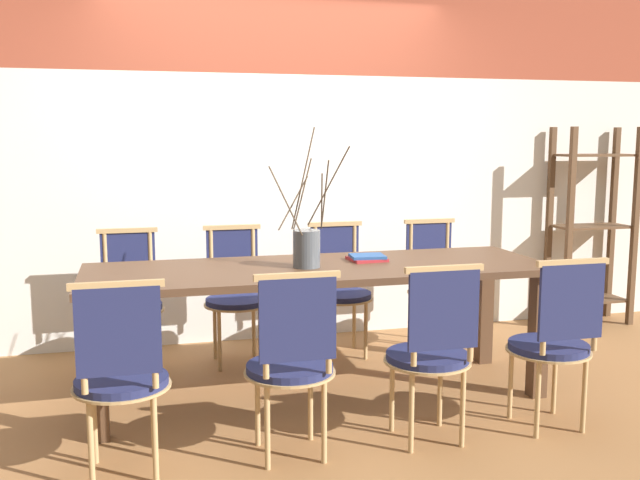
% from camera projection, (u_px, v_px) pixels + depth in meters
% --- Properties ---
extents(ground_plane, '(16.00, 16.00, 0.00)m').
position_uv_depth(ground_plane, '(320.00, 395.00, 4.18)').
color(ground_plane, olive).
extents(wall_rear, '(12.00, 0.06, 3.20)m').
position_uv_depth(wall_rear, '(275.00, 124.00, 5.21)').
color(wall_rear, silver).
rests_on(wall_rear, ground_plane).
extents(dining_table, '(2.65, 0.87, 0.77)m').
position_uv_depth(dining_table, '(320.00, 283.00, 4.09)').
color(dining_table, '#4C3321').
rests_on(dining_table, ground_plane).
extents(chair_near_leftend, '(0.43, 0.43, 0.91)m').
position_uv_depth(chair_near_leftend, '(121.00, 372.00, 3.10)').
color(chair_near_leftend, '#1E234C').
rests_on(chair_near_leftend, ground_plane).
extents(chair_near_left, '(0.43, 0.43, 0.91)m').
position_uv_depth(chair_near_left, '(292.00, 359.00, 3.29)').
color(chair_near_left, '#1E234C').
rests_on(chair_near_left, ground_plane).
extents(chair_near_center, '(0.43, 0.43, 0.91)m').
position_uv_depth(chair_near_center, '(432.00, 348.00, 3.46)').
color(chair_near_center, '#1E234C').
rests_on(chair_near_center, ground_plane).
extents(chair_near_right, '(0.43, 0.43, 0.91)m').
position_uv_depth(chair_near_right, '(554.00, 338.00, 3.63)').
color(chair_near_right, '#1E234C').
rests_on(chair_near_right, ground_plane).
extents(chair_far_leftend, '(0.43, 0.43, 0.91)m').
position_uv_depth(chair_far_leftend, '(129.00, 296.00, 4.59)').
color(chair_far_leftend, '#1E234C').
rests_on(chair_far_leftend, ground_plane).
extents(chair_far_left, '(0.43, 0.43, 0.91)m').
position_uv_depth(chair_far_left, '(235.00, 291.00, 4.76)').
color(chair_far_left, '#1E234C').
rests_on(chair_far_left, ground_plane).
extents(chair_far_center, '(0.43, 0.43, 0.91)m').
position_uv_depth(chair_far_center, '(340.00, 285.00, 4.94)').
color(chair_far_center, '#1E234C').
rests_on(chair_far_center, ground_plane).
extents(chair_far_right, '(0.43, 0.43, 0.91)m').
position_uv_depth(chair_far_right, '(435.00, 280.00, 5.12)').
color(chair_far_right, '#1E234C').
rests_on(chair_far_right, ground_plane).
extents(vase_centerpiece, '(0.44, 0.44, 0.79)m').
position_uv_depth(vase_centerpiece, '(307.00, 247.00, 4.02)').
color(vase_centerpiece, '#4C5156').
rests_on(vase_centerpiece, dining_table).
extents(book_stack, '(0.22, 0.21, 0.03)m').
position_uv_depth(book_stack, '(367.00, 258.00, 4.25)').
color(book_stack, maroon).
rests_on(book_stack, dining_table).
extents(shelving_rack, '(0.64, 0.33, 1.58)m').
position_uv_depth(shelving_rack, '(591.00, 227.00, 5.73)').
color(shelving_rack, '#513823').
rests_on(shelving_rack, ground_plane).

